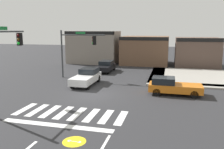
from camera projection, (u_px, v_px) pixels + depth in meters
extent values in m
plane|color=#2B2B2D|center=(93.00, 95.00, 19.31)|extent=(120.00, 120.00, 0.00)
cube|color=silver|center=(25.00, 109.00, 15.83)|extent=(0.48, 2.44, 0.01)
cube|color=silver|center=(37.00, 110.00, 15.60)|extent=(0.48, 2.44, 0.01)
cube|color=silver|center=(50.00, 111.00, 15.37)|extent=(0.48, 2.44, 0.01)
cube|color=silver|center=(64.00, 112.00, 15.14)|extent=(0.48, 2.44, 0.01)
cube|color=silver|center=(77.00, 114.00, 14.90)|extent=(0.48, 2.44, 0.01)
cube|color=silver|center=(92.00, 115.00, 14.67)|extent=(0.48, 2.44, 0.01)
cube|color=silver|center=(106.00, 116.00, 14.44)|extent=(0.48, 2.44, 0.01)
cube|color=silver|center=(121.00, 118.00, 14.21)|extent=(0.48, 2.44, 0.01)
cube|color=white|center=(56.00, 125.00, 13.12)|extent=(6.80, 0.50, 0.01)
cylinder|color=yellow|center=(74.00, 141.00, 11.20)|extent=(1.17, 1.17, 0.01)
cylinder|color=white|center=(69.00, 141.00, 11.26)|extent=(0.19, 0.19, 0.00)
cylinder|color=white|center=(79.00, 142.00, 11.13)|extent=(0.19, 0.19, 0.00)
cube|color=white|center=(74.00, 141.00, 11.20)|extent=(0.52, 0.05, 0.00)
cube|color=#9E998E|center=(199.00, 86.00, 22.09)|extent=(10.00, 1.60, 0.15)
cube|color=#9E998E|center=(158.00, 75.00, 27.67)|extent=(1.60, 10.00, 0.15)
cube|color=#9E998E|center=(194.00, 76.00, 26.66)|extent=(10.00, 10.00, 0.15)
cube|color=gray|center=(94.00, 47.00, 37.98)|extent=(7.90, 5.20, 5.15)
cube|color=black|center=(89.00, 33.00, 35.25)|extent=(7.90, 0.50, 0.50)
cube|color=brown|center=(145.00, 50.00, 36.92)|extent=(7.13, 7.00, 4.35)
cube|color=black|center=(143.00, 39.00, 33.41)|extent=(7.13, 0.50, 0.50)
cube|color=brown|center=(197.00, 52.00, 34.40)|extent=(6.16, 5.55, 4.25)
cube|color=black|center=(200.00, 40.00, 31.59)|extent=(6.16, 0.50, 0.50)
cylinder|color=#383A3D|center=(4.00, 32.00, 15.79)|extent=(0.12, 4.28, 0.12)
cube|color=black|center=(20.00, 39.00, 17.45)|extent=(0.32, 0.32, 0.95)
sphere|color=#470A0A|center=(18.00, 35.00, 17.23)|extent=(0.22, 0.22, 0.22)
sphere|color=#4C330C|center=(18.00, 39.00, 17.28)|extent=(0.22, 0.22, 0.22)
sphere|color=#1ED833|center=(19.00, 43.00, 17.34)|extent=(0.22, 0.22, 0.22)
cube|color=#197233|center=(2.00, 28.00, 15.54)|extent=(0.03, 1.10, 0.24)
cylinder|color=#383A3D|center=(62.00, 54.00, 25.94)|extent=(0.18, 0.18, 5.32)
cylinder|color=#383A3D|center=(83.00, 35.00, 24.93)|extent=(5.07, 0.12, 0.12)
cube|color=black|center=(94.00, 40.00, 24.72)|extent=(0.32, 0.32, 0.95)
sphere|color=#470A0A|center=(93.00, 38.00, 24.71)|extent=(0.22, 0.22, 0.22)
sphere|color=#4C330C|center=(93.00, 40.00, 24.77)|extent=(0.22, 0.22, 0.22)
sphere|color=#1ED833|center=(93.00, 43.00, 24.82)|extent=(0.22, 0.22, 0.22)
cube|color=#197233|center=(80.00, 33.00, 24.95)|extent=(1.10, 0.03, 0.24)
cube|color=black|center=(106.00, 67.00, 29.94)|extent=(1.83, 4.35, 0.58)
cube|color=black|center=(106.00, 63.00, 30.28)|extent=(1.61, 2.02, 0.50)
cylinder|color=black|center=(109.00, 71.00, 28.39)|extent=(0.22, 0.63, 0.63)
cylinder|color=black|center=(96.00, 71.00, 28.77)|extent=(0.22, 0.63, 0.63)
cylinder|color=black|center=(114.00, 68.00, 31.20)|extent=(0.22, 0.63, 0.63)
cylinder|color=black|center=(103.00, 67.00, 31.59)|extent=(0.22, 0.63, 0.63)
cube|color=orange|center=(175.00, 88.00, 19.27)|extent=(4.31, 1.82, 0.61)
cube|color=black|center=(163.00, 80.00, 19.40)|extent=(1.84, 1.60, 0.54)
cylinder|color=black|center=(193.00, 90.00, 19.74)|extent=(0.62, 0.22, 0.62)
cylinder|color=black|center=(194.00, 95.00, 18.21)|extent=(0.62, 0.22, 0.62)
cylinder|color=black|center=(158.00, 88.00, 20.44)|extent=(0.62, 0.22, 0.62)
cylinder|color=black|center=(157.00, 92.00, 18.91)|extent=(0.62, 0.22, 0.62)
cube|color=white|center=(86.00, 78.00, 22.70)|extent=(1.80, 4.61, 0.66)
cube|color=black|center=(89.00, 71.00, 23.52)|extent=(1.59, 1.99, 0.54)
cylinder|color=black|center=(88.00, 85.00, 21.07)|extent=(0.22, 0.70, 0.70)
cylinder|color=black|center=(72.00, 84.00, 21.45)|extent=(0.22, 0.70, 0.70)
cylinder|color=black|center=(98.00, 79.00, 24.06)|extent=(0.22, 0.70, 0.70)
cylinder|color=black|center=(84.00, 78.00, 24.44)|extent=(0.22, 0.70, 0.70)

